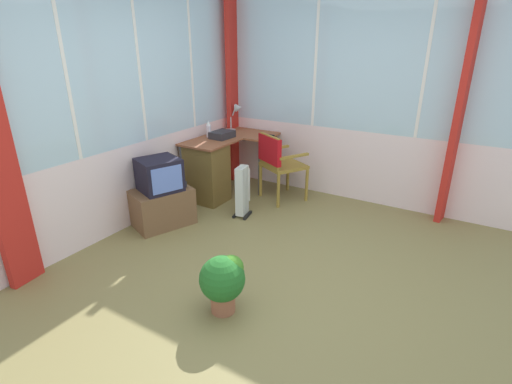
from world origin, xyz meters
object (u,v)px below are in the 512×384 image
potted_plant (223,280)px  tv_remote (269,135)px  wooden_armchair (276,159)px  paper_tray (222,135)px  tv_on_stand (162,196)px  space_heater (243,191)px  desk (209,169)px  desk_lamp (237,113)px  spray_bottle (209,129)px

potted_plant → tv_remote: bearing=21.8°
tv_remote → wooden_armchair: 0.43m
tv_remote → paper_tray: size_ratio=0.50×
tv_on_stand → potted_plant: 1.73m
wooden_armchair → space_heater: 0.67m
desk → paper_tray: paper_tray is taller
space_heater → potted_plant: bearing=-152.0°
desk → space_heater: (-0.20, -0.65, -0.10)m
desk → desk_lamp: 0.98m
paper_tray → desk: bearing=174.6°
tv_on_stand → space_heater: (0.68, -0.65, -0.03)m
desk_lamp → spray_bottle: 0.57m
desk_lamp → paper_tray: bearing=-169.1°
desk → paper_tray: (0.27, -0.03, 0.40)m
tv_on_stand → potted_plant: (-0.88, -1.48, -0.06)m
spray_bottle → space_heater: 1.07m
tv_on_stand → tv_remote: bearing=-18.1°
tv_remote → spray_bottle: spray_bottle is taller
tv_on_stand → desk_lamp: bearing=2.3°
wooden_armchair → paper_tray: bearing=100.9°
wooden_armchair → tv_on_stand: size_ratio=1.13×
desk → tv_remote: (0.68, -0.51, 0.37)m
paper_tray → spray_bottle: bearing=105.5°
tv_remote → potted_plant: size_ratio=0.32×
paper_tray → space_heater: paper_tray is taller
space_heater → potted_plant: 1.77m
tv_on_stand → desk: bearing=-0.2°
spray_bottle → potted_plant: (-1.98, -1.63, -0.60)m
desk_lamp → tv_on_stand: 1.78m
wooden_armchair → space_heater: (-0.61, 0.11, -0.25)m
tv_remote → tv_on_stand: 1.69m
tv_remote → spray_bottle: bearing=119.0°
desk → wooden_armchair: wooden_armchair is taller
spray_bottle → space_heater: size_ratio=0.35×
wooden_armchair → tv_on_stand: (-1.29, 0.77, -0.22)m
potted_plant → paper_tray: bearing=35.6°
desk → potted_plant: desk is taller
desk → wooden_armchair: 0.88m
spray_bottle → potted_plant: bearing=-140.5°
space_heater → tv_on_stand: bearing=136.2°
tv_remote → paper_tray: bearing=124.6°
paper_tray → potted_plant: paper_tray is taller
wooden_armchair → spray_bottle: bearing=101.8°
tv_remote → paper_tray: (-0.40, 0.48, 0.03)m
spray_bottle → wooden_armchair: bearing=-78.2°
desk_lamp → tv_on_stand: size_ratio=0.48×
spray_bottle → tv_remote: bearing=-55.5°
tv_remote → tv_on_stand: (-1.55, 0.51, -0.44)m
paper_tray → potted_plant: (-2.03, -1.45, -0.54)m
desk → tv_remote: tv_remote is taller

